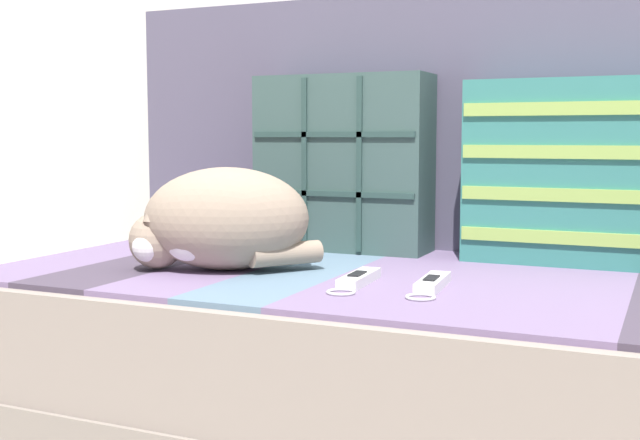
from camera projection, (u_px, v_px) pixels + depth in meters
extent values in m
cube|color=gray|center=(439.00, 426.00, 1.54)|extent=(1.80, 0.88, 0.17)
cube|color=gray|center=(441.00, 332.00, 1.52)|extent=(1.77, 0.86, 0.20)
cube|color=slate|center=(110.00, 253.00, 1.81)|extent=(0.17, 0.77, 0.01)
cube|color=#423847|center=(173.00, 258.00, 1.74)|extent=(0.17, 0.77, 0.01)
cube|color=slate|center=(241.00, 263.00, 1.67)|extent=(0.17, 0.77, 0.01)
cube|color=slate|center=(315.00, 269.00, 1.60)|extent=(0.17, 0.77, 0.01)
cube|color=slate|center=(396.00, 275.00, 1.53)|extent=(0.17, 0.77, 0.01)
cube|color=slate|center=(484.00, 281.00, 1.46)|extent=(0.17, 0.77, 0.01)
cube|color=slate|center=(581.00, 288.00, 1.39)|extent=(0.17, 0.77, 0.01)
cube|color=#514C60|center=(488.00, 122.00, 1.82)|extent=(1.77, 0.14, 0.58)
cube|color=#38514C|center=(343.00, 163.00, 1.81)|extent=(0.40, 0.13, 0.39)
cube|color=#28423D|center=(331.00, 194.00, 1.76)|extent=(0.38, 0.01, 0.01)
cube|color=#28423D|center=(304.00, 164.00, 1.78)|extent=(0.01, 0.01, 0.38)
cube|color=#28423D|center=(331.00, 134.00, 1.74)|extent=(0.38, 0.01, 0.01)
cube|color=#28423D|center=(359.00, 165.00, 1.73)|extent=(0.01, 0.01, 0.38)
cube|color=#337A70|center=(585.00, 172.00, 1.60)|extent=(0.47, 0.13, 0.37)
cube|color=#93B751|center=(579.00, 239.00, 1.55)|extent=(0.46, 0.01, 0.03)
cube|color=#93B751|center=(581.00, 196.00, 1.54)|extent=(0.46, 0.01, 0.03)
cube|color=#93B751|center=(582.00, 152.00, 1.54)|extent=(0.46, 0.01, 0.03)
cube|color=#93B751|center=(584.00, 108.00, 1.53)|extent=(0.46, 0.01, 0.03)
ellipsoid|color=gray|center=(227.00, 219.00, 1.55)|extent=(0.38, 0.32, 0.20)
sphere|color=gray|center=(157.00, 240.00, 1.55)|extent=(0.11, 0.11, 0.11)
sphere|color=white|center=(148.00, 246.00, 1.52)|extent=(0.06, 0.06, 0.06)
ellipsoid|color=white|center=(186.00, 237.00, 1.50)|extent=(0.10, 0.05, 0.09)
cylinder|color=gray|center=(286.00, 254.00, 1.53)|extent=(0.12, 0.14, 0.04)
cone|color=gray|center=(154.00, 210.00, 1.51)|extent=(0.04, 0.04, 0.04)
cone|color=gray|center=(159.00, 207.00, 1.57)|extent=(0.04, 0.04, 0.04)
cube|color=white|center=(433.00, 283.00, 1.37)|extent=(0.05, 0.15, 0.02)
cube|color=black|center=(431.00, 278.00, 1.36)|extent=(0.02, 0.05, 0.00)
cube|color=black|center=(441.00, 276.00, 1.43)|extent=(0.03, 0.01, 0.02)
torus|color=silver|center=(420.00, 297.00, 1.28)|extent=(0.05, 0.05, 0.01)
cube|color=white|center=(359.00, 279.00, 1.41)|extent=(0.04, 0.15, 0.02)
cube|color=black|center=(357.00, 274.00, 1.40)|extent=(0.02, 0.05, 0.00)
cube|color=black|center=(371.00, 272.00, 1.47)|extent=(0.03, 0.01, 0.02)
torus|color=silver|center=(341.00, 292.00, 1.32)|extent=(0.05, 0.05, 0.01)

